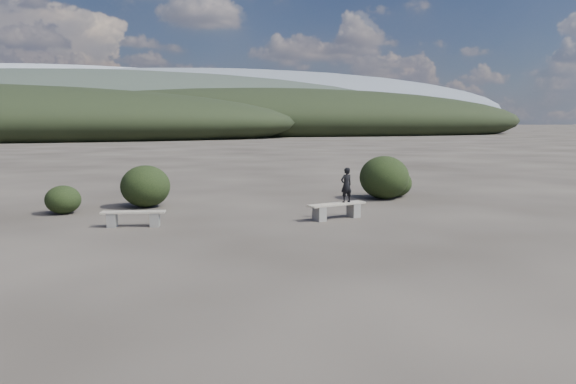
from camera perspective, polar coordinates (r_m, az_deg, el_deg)
name	(u,v)px	position (r m, az deg, el deg)	size (l,w,h in m)	color
ground	(333,278)	(10.01, 4.55, -8.69)	(1200.00, 1200.00, 0.00)	#2A2621
bench_left	(134,217)	(15.25, -15.42, -2.50)	(1.68, 0.70, 0.41)	slate
bench_right	(337,209)	(15.93, 4.98, -1.77)	(1.85, 0.80, 0.45)	slate
seated_person	(346,185)	(16.04, 5.94, 0.71)	(0.36, 0.24, 1.00)	black
shrub_a	(63,200)	(18.05, -21.89, -0.73)	(1.04, 1.04, 0.85)	black
shrub_b	(145,186)	(18.64, -14.28, 0.57)	(1.58, 1.58, 1.36)	black
shrub_d	(384,177)	(20.32, 9.74, 1.47)	(1.76, 1.76, 1.54)	black
shrub_e	(395,183)	(20.98, 10.84, 0.90)	(1.22, 1.22, 1.01)	black
mountain_ridges	(96,109)	(348.06, -18.95, 8.02)	(500.00, 400.00, 56.00)	black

